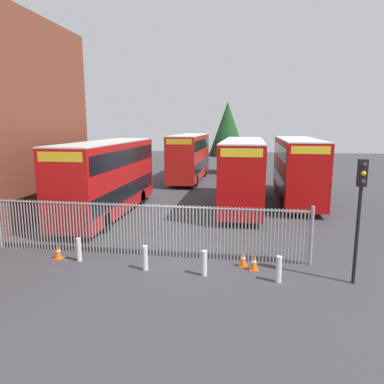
# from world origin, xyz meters

# --- Properties ---
(ground_plane) EXTENTS (100.00, 100.00, 0.00)m
(ground_plane) POSITION_xyz_m (0.00, 8.00, 0.00)
(ground_plane) COLOR #3D3D42
(palisade_fence) EXTENTS (13.46, 0.14, 2.35)m
(palisade_fence) POSITION_xyz_m (-1.36, 0.00, 1.18)
(palisade_fence) COLOR gray
(palisade_fence) RESTS_ON ground
(double_decker_bus_near_gate) EXTENTS (2.54, 10.81, 4.42)m
(double_decker_bus_near_gate) POSITION_xyz_m (-5.41, 6.25, 2.42)
(double_decker_bus_near_gate) COLOR red
(double_decker_bus_near_gate) RESTS_ON ground
(double_decker_bus_behind_fence_left) EXTENTS (2.54, 10.81, 4.42)m
(double_decker_bus_behind_fence_left) POSITION_xyz_m (6.21, 12.34, 2.42)
(double_decker_bus_behind_fence_left) COLOR #B70C0C
(double_decker_bus_behind_fence_left) RESTS_ON ground
(double_decker_bus_behind_fence_right) EXTENTS (2.54, 10.81, 4.42)m
(double_decker_bus_behind_fence_right) POSITION_xyz_m (2.46, 9.82, 2.42)
(double_decker_bus_behind_fence_right) COLOR #B70C0C
(double_decker_bus_behind_fence_right) RESTS_ON ground
(double_decker_bus_far_back) EXTENTS (2.54, 10.81, 4.42)m
(double_decker_bus_far_back) POSITION_xyz_m (-2.84, 20.61, 2.42)
(double_decker_bus_far_back) COLOR red
(double_decker_bus_far_back) RESTS_ON ground
(bollard_near_left) EXTENTS (0.20, 0.20, 0.95)m
(bollard_near_left) POSITION_xyz_m (-3.80, -1.04, 0.47)
(bollard_near_left) COLOR silver
(bollard_near_left) RESTS_ON ground
(bollard_center_front) EXTENTS (0.20, 0.20, 0.95)m
(bollard_center_front) POSITION_xyz_m (-0.91, -1.53, 0.47)
(bollard_center_front) COLOR silver
(bollard_center_front) RESTS_ON ground
(bollard_near_right) EXTENTS (0.20, 0.20, 0.95)m
(bollard_near_right) POSITION_xyz_m (1.34, -1.69, 0.47)
(bollard_near_right) COLOR silver
(bollard_near_right) RESTS_ON ground
(bollard_far_right) EXTENTS (0.20, 0.20, 0.95)m
(bollard_far_right) POSITION_xyz_m (3.97, -1.85, 0.47)
(bollard_far_right) COLOR silver
(bollard_far_right) RESTS_ON ground
(traffic_cone_by_gate) EXTENTS (0.34, 0.34, 0.59)m
(traffic_cone_by_gate) POSITION_xyz_m (3.13, -0.93, 0.29)
(traffic_cone_by_gate) COLOR orange
(traffic_cone_by_gate) RESTS_ON ground
(traffic_cone_mid_forecourt) EXTENTS (0.34, 0.34, 0.59)m
(traffic_cone_mid_forecourt) POSITION_xyz_m (-4.75, -0.97, 0.29)
(traffic_cone_mid_forecourt) COLOR orange
(traffic_cone_mid_forecourt) RESTS_ON ground
(traffic_cone_near_kerb) EXTENTS (0.34, 0.34, 0.59)m
(traffic_cone_near_kerb) POSITION_xyz_m (2.73, -0.63, 0.29)
(traffic_cone_near_kerb) COLOR orange
(traffic_cone_near_kerb) RESTS_ON ground
(traffic_light_kerbside) EXTENTS (0.28, 0.33, 4.30)m
(traffic_light_kerbside) POSITION_xyz_m (6.52, -1.53, 2.99)
(traffic_light_kerbside) COLOR black
(traffic_light_kerbside) RESTS_ON ground
(tree_tall_back) EXTENTS (4.16, 4.16, 7.84)m
(tree_tall_back) POSITION_xyz_m (0.38, 26.89, 4.85)
(tree_tall_back) COLOR #4C3823
(tree_tall_back) RESTS_ON ground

